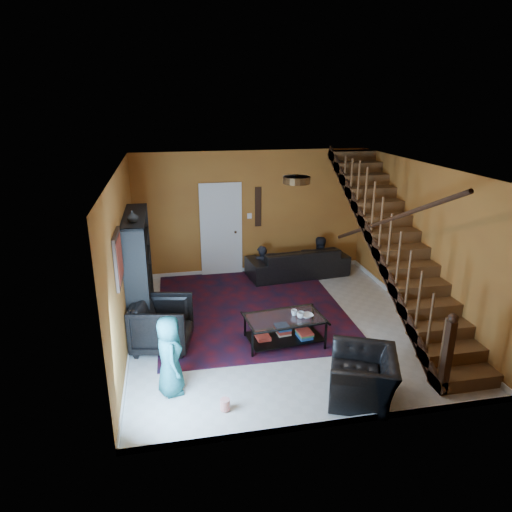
{
  "coord_description": "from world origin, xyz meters",
  "views": [
    {
      "loc": [
        -1.85,
        -7.13,
        3.84
      ],
      "look_at": [
        -0.36,
        0.4,
        1.2
      ],
      "focal_mm": 32.0,
      "sensor_mm": 36.0,
      "label": 1
    }
  ],
  "objects_px": {
    "sofa": "(297,262)",
    "coffee_table": "(284,328)",
    "bookshelf": "(140,272)",
    "armchair_left": "(163,324)",
    "armchair_right": "(363,376)"
  },
  "relations": [
    {
      "from": "armchair_left",
      "to": "coffee_table",
      "type": "height_order",
      "value": "armchair_left"
    },
    {
      "from": "sofa",
      "to": "armchair_right",
      "type": "bearing_deg",
      "value": 78.43
    },
    {
      "from": "coffee_table",
      "to": "armchair_right",
      "type": "bearing_deg",
      "value": -67.09
    },
    {
      "from": "sofa",
      "to": "coffee_table",
      "type": "relative_size",
      "value": 1.71
    },
    {
      "from": "armchair_right",
      "to": "bookshelf",
      "type": "bearing_deg",
      "value": -111.3
    },
    {
      "from": "sofa",
      "to": "armchair_left",
      "type": "xyz_separation_m",
      "value": [
        -3.03,
        -2.69,
        0.08
      ]
    },
    {
      "from": "sofa",
      "to": "armchair_left",
      "type": "relative_size",
      "value": 2.5
    },
    {
      "from": "armchair_left",
      "to": "armchair_right",
      "type": "bearing_deg",
      "value": -113.22
    },
    {
      "from": "coffee_table",
      "to": "bookshelf",
      "type": "bearing_deg",
      "value": 151.58
    },
    {
      "from": "armchair_left",
      "to": "coffee_table",
      "type": "relative_size",
      "value": 0.69
    },
    {
      "from": "sofa",
      "to": "coffee_table",
      "type": "bearing_deg",
      "value": 63.42
    },
    {
      "from": "armchair_right",
      "to": "coffee_table",
      "type": "height_order",
      "value": "armchair_right"
    },
    {
      "from": "bookshelf",
      "to": "armchair_right",
      "type": "xyz_separation_m",
      "value": [
        2.99,
        -2.85,
        -0.64
      ]
    },
    {
      "from": "bookshelf",
      "to": "coffee_table",
      "type": "relative_size",
      "value": 1.5
    },
    {
      "from": "armchair_left",
      "to": "armchair_right",
      "type": "distance_m",
      "value": 3.22
    }
  ]
}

